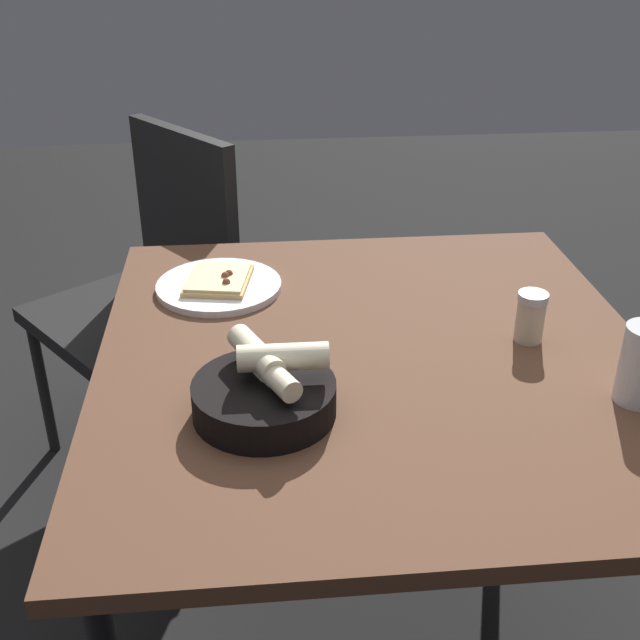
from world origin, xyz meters
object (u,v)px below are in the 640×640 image
at_px(bread_basket, 266,392).
at_px(pepper_shaker, 530,320).
at_px(pizza_plate, 219,285).
at_px(chair_far, 154,280).
at_px(dining_table, 375,381).

distance_m(bread_basket, pepper_shaker, 0.51).
bearing_deg(pepper_shaker, pizza_plate, 64.85).
bearing_deg(chair_far, bread_basket, -163.41).
distance_m(pizza_plate, chair_far, 0.55).
distance_m(bread_basket, chair_far, 0.99).
xyz_separation_m(pizza_plate, chair_far, (0.48, 0.19, -0.21)).
height_order(pizza_plate, chair_far, chair_far).
distance_m(pepper_shaker, chair_far, 1.08).
relative_size(pizza_plate, chair_far, 0.28).
bearing_deg(chair_far, dining_table, -147.93).
bearing_deg(pepper_shaker, chair_far, 45.43).
xyz_separation_m(dining_table, chair_far, (0.75, 0.47, -0.14)).
relative_size(dining_table, pepper_shaker, 11.08).
height_order(pepper_shaker, chair_far, chair_far).
bearing_deg(pepper_shaker, dining_table, 93.01).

